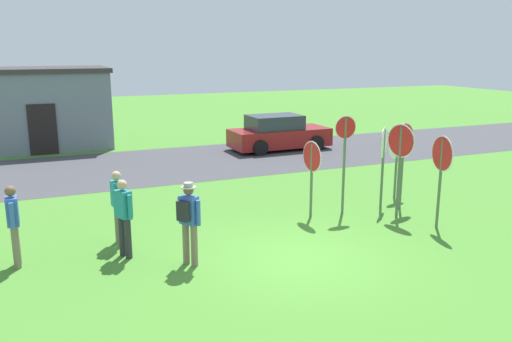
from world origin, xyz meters
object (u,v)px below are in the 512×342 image
object	(u,v)px
stop_sign_rear_right	(345,150)
person_near_signs	(124,214)
stop_sign_leaning_right	(400,153)
stop_sign_center_cluster	(397,156)
stop_sign_leaning_left	(403,150)
stop_sign_low_front	(441,165)
stop_sign_nearest	(383,153)
parked_car_on_street	(278,134)
person_on_left	(118,203)
stop_sign_far_back	(312,166)
person_with_sunhat	(189,218)
person_in_blue	(13,222)

from	to	relation	value
stop_sign_rear_right	person_near_signs	size ratio (longest dim) A/B	1.56
stop_sign_leaning_right	stop_sign_center_cluster	size ratio (longest dim) A/B	1.32
stop_sign_rear_right	person_near_signs	world-z (taller)	stop_sign_rear_right
stop_sign_leaning_left	stop_sign_center_cluster	world-z (taller)	stop_sign_leaning_left
stop_sign_low_front	stop_sign_nearest	bearing A→B (deg)	96.84
parked_car_on_street	person_on_left	bearing A→B (deg)	-132.75
stop_sign_nearest	parked_car_on_street	bearing A→B (deg)	83.16
stop_sign_far_back	stop_sign_low_front	bearing A→B (deg)	-38.11
stop_sign_rear_right	stop_sign_nearest	bearing A→B (deg)	3.34
stop_sign_rear_right	stop_sign_nearest	xyz separation A→B (m)	(1.29, 0.08, -0.18)
stop_sign_nearest	person_on_left	world-z (taller)	stop_sign_nearest
stop_sign_nearest	person_with_sunhat	size ratio (longest dim) A/B	1.30
stop_sign_low_front	person_with_sunhat	distance (m)	6.28
stop_sign_far_back	person_with_sunhat	size ratio (longest dim) A/B	1.17
stop_sign_center_cluster	stop_sign_leaning_right	bearing A→B (deg)	-125.83
parked_car_on_street	person_on_left	size ratio (longest dim) A/B	2.56
stop_sign_nearest	person_in_blue	bearing A→B (deg)	-177.01
stop_sign_leaning_right	person_in_blue	xyz separation A→B (m)	(-9.13, 0.38, -0.75)
person_in_blue	person_on_left	bearing A→B (deg)	12.73
stop_sign_rear_right	stop_sign_low_front	distance (m)	2.43
stop_sign_center_cluster	person_in_blue	xyz separation A→B (m)	(-10.22, -1.13, -0.31)
stop_sign_low_front	stop_sign_leaning_left	world-z (taller)	stop_sign_leaning_left
parked_car_on_street	stop_sign_low_front	size ratio (longest dim) A/B	1.88
stop_sign_low_front	person_near_signs	xyz separation A→B (m)	(-7.38, 1.12, -0.64)
stop_sign_nearest	person_on_left	bearing A→B (deg)	-179.96
person_with_sunhat	stop_sign_rear_right	bearing A→B (deg)	20.03
stop_sign_low_front	person_in_blue	distance (m)	9.63
stop_sign_nearest	stop_sign_center_cluster	world-z (taller)	stop_sign_nearest
stop_sign_leaning_right	person_on_left	distance (m)	7.10
person_on_left	stop_sign_nearest	bearing A→B (deg)	0.04
stop_sign_leaning_right	person_in_blue	distance (m)	9.17
stop_sign_far_back	stop_sign_nearest	bearing A→B (deg)	0.78
stop_sign_low_front	person_in_blue	bearing A→B (deg)	171.12
parked_car_on_street	stop_sign_leaning_right	bearing A→B (deg)	-96.97
stop_sign_rear_right	stop_sign_far_back	world-z (taller)	stop_sign_rear_right
stop_sign_low_front	person_near_signs	size ratio (longest dim) A/B	1.36
stop_sign_far_back	person_on_left	distance (m)	4.92
stop_sign_nearest	person_on_left	xyz separation A→B (m)	(-7.14, -0.00, -0.60)
stop_sign_leaning_left	stop_sign_leaning_right	bearing A→B (deg)	-134.38
parked_car_on_street	stop_sign_low_front	xyz separation A→B (m)	(-0.83, -10.83, 0.90)
stop_sign_nearest	stop_sign_low_front	bearing A→B (deg)	-83.16
stop_sign_leaning_right	stop_sign_center_cluster	distance (m)	1.91
stop_sign_nearest	stop_sign_center_cluster	bearing A→B (deg)	33.68
stop_sign_rear_right	person_with_sunhat	xyz separation A→B (m)	(-4.73, -1.72, -0.72)
parked_car_on_street	person_in_blue	xyz separation A→B (m)	(-10.32, -9.35, 0.26)
stop_sign_rear_right	stop_sign_leaning_left	size ratio (longest dim) A/B	1.10
stop_sign_leaning_left	stop_sign_far_back	size ratio (longest dim) A/B	1.18
stop_sign_leaning_right	person_in_blue	world-z (taller)	stop_sign_leaning_right
stop_sign_nearest	stop_sign_far_back	world-z (taller)	stop_sign_nearest
stop_sign_leaning_left	person_near_signs	xyz separation A→B (m)	(-7.55, -0.53, -0.69)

